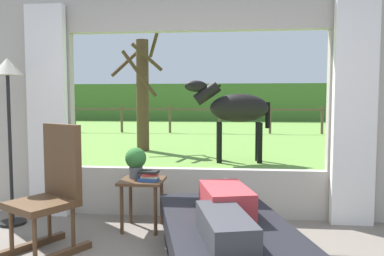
% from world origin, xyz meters
% --- Properties ---
extents(back_wall_with_window, '(5.20, 0.12, 2.55)m').
position_xyz_m(back_wall_with_window, '(0.00, 2.26, 1.25)').
color(back_wall_with_window, '#ADA599').
rests_on(back_wall_with_window, ground_plane).
extents(curtain_panel_left, '(0.44, 0.10, 2.40)m').
position_xyz_m(curtain_panel_left, '(-1.69, 2.12, 1.20)').
color(curtain_panel_left, silver).
rests_on(curtain_panel_left, ground_plane).
extents(curtain_panel_right, '(0.44, 0.10, 2.40)m').
position_xyz_m(curtain_panel_right, '(1.69, 2.12, 1.20)').
color(curtain_panel_right, silver).
rests_on(curtain_panel_right, ground_plane).
extents(outdoor_pasture_lawn, '(36.00, 21.68, 0.02)m').
position_xyz_m(outdoor_pasture_lawn, '(0.00, 13.16, 0.01)').
color(outdoor_pasture_lawn, olive).
rests_on(outdoor_pasture_lawn, ground_plane).
extents(distant_hill_ridge, '(36.00, 2.00, 2.40)m').
position_xyz_m(distant_hill_ridge, '(0.00, 23.00, 1.20)').
color(distant_hill_ridge, '#477030').
rests_on(distant_hill_ridge, ground_plane).
extents(recliner_sofa, '(1.28, 1.87, 0.42)m').
position_xyz_m(recliner_sofa, '(0.35, 0.84, 0.22)').
color(recliner_sofa, black).
rests_on(recliner_sofa, ground_plane).
extents(reclining_person, '(0.47, 1.42, 0.22)m').
position_xyz_m(reclining_person, '(0.35, 0.79, 0.52)').
color(reclining_person, '#B23338').
rests_on(reclining_person, recliner_sofa).
extents(rocking_chair, '(0.74, 0.82, 1.12)m').
position_xyz_m(rocking_chair, '(-1.17, 1.12, 0.55)').
color(rocking_chair, '#4C331E').
rests_on(rocking_chair, ground_plane).
extents(side_table, '(0.44, 0.44, 0.52)m').
position_xyz_m(side_table, '(-0.51, 1.76, 0.43)').
color(side_table, '#4C331E').
rests_on(side_table, ground_plane).
extents(potted_plant, '(0.22, 0.22, 0.32)m').
position_xyz_m(potted_plant, '(-0.59, 1.82, 0.70)').
color(potted_plant, '#4C5156').
rests_on(potted_plant, side_table).
extents(book_stack, '(0.21, 0.16, 0.10)m').
position_xyz_m(book_stack, '(-0.42, 1.70, 0.57)').
color(book_stack, '#23478C').
rests_on(book_stack, side_table).
extents(floor_lamp_left, '(0.32, 0.32, 1.77)m').
position_xyz_m(floor_lamp_left, '(-1.94, 1.77, 1.43)').
color(floor_lamp_left, black).
rests_on(floor_lamp_left, ground_plane).
extents(horse, '(1.82, 0.62, 1.73)m').
position_xyz_m(horse, '(0.51, 6.02, 1.16)').
color(horse, black).
rests_on(horse, outdoor_pasture_lawn).
extents(pasture_tree, '(1.37, 1.37, 3.17)m').
position_xyz_m(pasture_tree, '(-1.86, 7.63, 1.56)').
color(pasture_tree, '#4C3823').
rests_on(pasture_tree, outdoor_pasture_lawn).
extents(pasture_fence_line, '(16.10, 0.10, 1.10)m').
position_xyz_m(pasture_fence_line, '(0.00, 13.07, 0.74)').
color(pasture_fence_line, brown).
rests_on(pasture_fence_line, outdoor_pasture_lawn).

